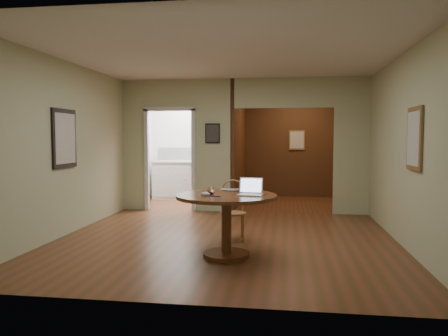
# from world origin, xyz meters

# --- Properties ---
(floor) EXTENTS (5.00, 5.00, 0.00)m
(floor) POSITION_xyz_m (0.00, 0.00, 0.00)
(floor) COLOR #4E3016
(floor) RESTS_ON ground
(room_shell) EXTENTS (5.20, 7.50, 5.00)m
(room_shell) POSITION_xyz_m (-0.47, 3.10, 1.29)
(room_shell) COLOR silver
(room_shell) RESTS_ON ground
(dining_table) EXTENTS (1.28, 1.28, 0.80)m
(dining_table) POSITION_xyz_m (0.14, -0.86, 0.59)
(dining_table) COLOR #5E2D17
(dining_table) RESTS_ON ground
(chair) EXTENTS (0.44, 0.44, 0.89)m
(chair) POSITION_xyz_m (0.11, 0.08, 0.49)
(chair) COLOR olive
(chair) RESTS_ON ground
(open_laptop) EXTENTS (0.33, 0.31, 0.21)m
(open_laptop) POSITION_xyz_m (0.45, -0.85, 0.86)
(open_laptop) COLOR silver
(open_laptop) RESTS_ON dining_table
(closed_laptop) EXTENTS (0.34, 0.23, 0.03)m
(closed_laptop) POSITION_xyz_m (0.18, -0.52, 0.81)
(closed_laptop) COLOR silver
(closed_laptop) RESTS_ON dining_table
(mouse) EXTENTS (0.12, 0.07, 0.05)m
(mouse) POSITION_xyz_m (-0.09, -1.04, 0.82)
(mouse) COLOR silver
(mouse) RESTS_ON dining_table
(wine_glass) EXTENTS (0.10, 0.10, 0.11)m
(wine_glass) POSITION_xyz_m (-0.05, -0.92, 0.85)
(wine_glass) COLOR white
(wine_glass) RESTS_ON dining_table
(pen) EXTENTS (0.14, 0.04, 0.01)m
(pen) POSITION_xyz_m (0.03, -1.08, 0.80)
(pen) COLOR #0C0C57
(pen) RESTS_ON dining_table
(kitchen_cabinet) EXTENTS (2.06, 0.60, 0.94)m
(kitchen_cabinet) POSITION_xyz_m (-1.35, 4.20, 0.47)
(kitchen_cabinet) COLOR silver
(kitchen_cabinet) RESTS_ON ground
(grocery_bag) EXTENTS (0.38, 0.35, 0.34)m
(grocery_bag) POSITION_xyz_m (-1.15, 4.20, 1.11)
(grocery_bag) COLOR beige
(grocery_bag) RESTS_ON kitchen_cabinet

